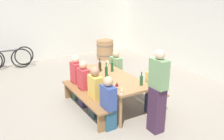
# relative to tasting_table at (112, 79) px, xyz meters

# --- Properties ---
(ground_plane) EXTENTS (24.00, 24.00, 0.00)m
(ground_plane) POSITION_rel_tasting_table_xyz_m (0.00, 0.00, -0.68)
(ground_plane) COLOR gray
(back_wall) EXTENTS (14.00, 0.20, 3.20)m
(back_wall) POSITION_rel_tasting_table_xyz_m (0.00, 3.72, 0.92)
(back_wall) COLOR silver
(back_wall) RESTS_ON ground
(side_wall) EXTENTS (0.20, 7.84, 3.20)m
(side_wall) POSITION_rel_tasting_table_xyz_m (-4.92, 0.00, 0.92)
(side_wall) COLOR silver
(side_wall) RESTS_ON ground
(tasting_table) EXTENTS (2.14, 0.89, 0.75)m
(tasting_table) POSITION_rel_tasting_table_xyz_m (0.00, 0.00, 0.00)
(tasting_table) COLOR #9E7247
(tasting_table) RESTS_ON ground
(bench_near) EXTENTS (2.04, 0.30, 0.45)m
(bench_near) POSITION_rel_tasting_table_xyz_m (0.00, -0.74, -0.32)
(bench_near) COLOR olive
(bench_near) RESTS_ON ground
(bench_far) EXTENTS (2.04, 0.30, 0.45)m
(bench_far) POSITION_rel_tasting_table_xyz_m (0.00, 0.74, -0.32)
(bench_far) COLOR olive
(bench_far) RESTS_ON ground
(wine_bottle_0) EXTENTS (0.07, 0.07, 0.34)m
(wine_bottle_0) POSITION_rel_tasting_table_xyz_m (-0.45, -0.08, 0.20)
(wine_bottle_0) COLOR #332814
(wine_bottle_0) RESTS_ON tasting_table
(wine_bottle_1) EXTENTS (0.07, 0.07, 0.30)m
(wine_bottle_1) POSITION_rel_tasting_table_xyz_m (0.81, 0.25, 0.18)
(wine_bottle_1) COLOR #234C2D
(wine_bottle_1) RESTS_ON tasting_table
(wine_bottle_2) EXTENTS (0.06, 0.06, 0.31)m
(wine_bottle_2) POSITION_rel_tasting_table_xyz_m (-0.28, 0.17, 0.19)
(wine_bottle_2) COLOR #194723
(wine_bottle_2) RESTS_ON tasting_table
(wine_bottle_3) EXTENTS (0.07, 0.07, 0.35)m
(wine_bottle_3) POSITION_rel_tasting_table_xyz_m (-0.02, -0.14, 0.20)
(wine_bottle_3) COLOR #194723
(wine_bottle_3) RESTS_ON tasting_table
(wine_glass_0) EXTENTS (0.08, 0.08, 0.18)m
(wine_glass_0) POSITION_rel_tasting_table_xyz_m (0.77, -0.34, 0.20)
(wine_glass_0) COLOR silver
(wine_glass_0) RESTS_ON tasting_table
(wine_glass_1) EXTENTS (0.06, 0.06, 0.17)m
(wine_glass_1) POSITION_rel_tasting_table_xyz_m (0.98, -0.36, 0.19)
(wine_glass_1) COLOR silver
(wine_glass_1) RESTS_ON tasting_table
(wine_glass_2) EXTENTS (0.08, 0.08, 0.15)m
(wine_glass_2) POSITION_rel_tasting_table_xyz_m (-0.83, 0.34, 0.18)
(wine_glass_2) COLOR silver
(wine_glass_2) RESTS_ON tasting_table
(wine_glass_3) EXTENTS (0.07, 0.07, 0.17)m
(wine_glass_3) POSITION_rel_tasting_table_xyz_m (-0.66, -0.06, 0.19)
(wine_glass_3) COLOR silver
(wine_glass_3) RESTS_ON tasting_table
(seated_guest_near_0) EXTENTS (0.35, 0.24, 1.16)m
(seated_guest_near_0) POSITION_rel_tasting_table_xyz_m (-0.77, -0.59, -0.12)
(seated_guest_near_0) COLOR #385943
(seated_guest_near_0) RESTS_ON ground
(seated_guest_near_1) EXTENTS (0.35, 0.24, 1.13)m
(seated_guest_near_1) POSITION_rel_tasting_table_xyz_m (-0.31, -0.59, -0.14)
(seated_guest_near_1) COLOR #342D4C
(seated_guest_near_1) RESTS_ON ground
(seated_guest_near_2) EXTENTS (0.36, 0.24, 1.16)m
(seated_guest_near_2) POSITION_rel_tasting_table_xyz_m (0.29, -0.59, -0.12)
(seated_guest_near_2) COLOR #2F4044
(seated_guest_near_2) RESTS_ON ground
(seated_guest_near_3) EXTENTS (0.35, 0.24, 1.12)m
(seated_guest_near_3) POSITION_rel_tasting_table_xyz_m (0.87, -0.59, -0.14)
(seated_guest_near_3) COLOR #295570
(seated_guest_near_3) RESTS_ON ground
(seated_guest_far_0) EXTENTS (0.38, 0.24, 1.12)m
(seated_guest_far_0) POSITION_rel_tasting_table_xyz_m (-0.79, 0.59, -0.15)
(seated_guest_far_0) COLOR #43384A
(seated_guest_far_0) RESTS_ON ground
(seated_guest_far_1) EXTENTS (0.33, 0.24, 1.17)m
(seated_guest_far_1) POSITION_rel_tasting_table_xyz_m (0.80, 0.59, -0.10)
(seated_guest_far_1) COLOR navy
(seated_guest_far_1) RESTS_ON ground
(standing_host) EXTENTS (0.37, 0.24, 1.68)m
(standing_host) POSITION_rel_tasting_table_xyz_m (1.43, 0.17, 0.14)
(standing_host) COLOR #3F263D
(standing_host) RESTS_ON ground
(wine_barrel) EXTENTS (0.70, 0.70, 0.77)m
(wine_barrel) POSITION_rel_tasting_table_xyz_m (-3.66, 1.83, -0.29)
(wine_barrel) COLOR #9E7247
(wine_barrel) RESTS_ON ground
(parked_bicycle_0) EXTENTS (0.27, 1.72, 0.90)m
(parked_bicycle_0) POSITION_rel_tasting_table_xyz_m (-4.39, -1.67, -0.31)
(parked_bicycle_0) COLOR black
(parked_bicycle_0) RESTS_ON ground
(parked_bicycle_1) EXTENTS (0.32, 1.66, 0.90)m
(parked_bicycle_1) POSITION_rel_tasting_table_xyz_m (-4.25, -1.78, -0.31)
(parked_bicycle_1) COLOR black
(parked_bicycle_1) RESTS_ON ground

